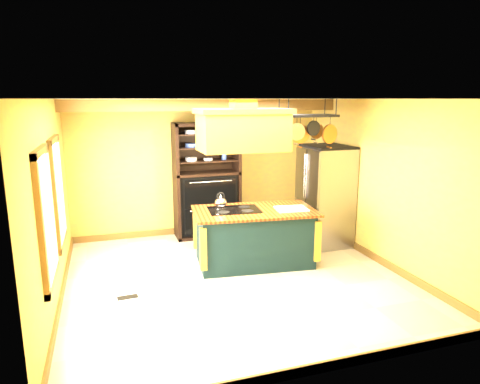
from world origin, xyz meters
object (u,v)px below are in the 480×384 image
kitchen_island (254,236)px  pot_rack (308,123)px  refrigerator (325,198)px  hutch (207,192)px

kitchen_island → pot_rack: 2.05m
kitchen_island → pot_rack: bearing=5.9°
pot_rack → refrigerator: pot_rack is taller
pot_rack → kitchen_island: bearing=179.9°
pot_rack → refrigerator: 1.67m
kitchen_island → pot_rack: pot_rack is taller
hutch → kitchen_island: bearing=-77.4°
kitchen_island → refrigerator: (1.60, 0.56, 0.42)m
refrigerator → hutch: size_ratio=0.81×
refrigerator → hutch: hutch is taller
hutch → refrigerator: bearing=-30.8°
pot_rack → hutch: 2.61m
pot_rack → hutch: pot_rack is taller
kitchen_island → hutch: hutch is taller
kitchen_island → hutch: 1.83m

